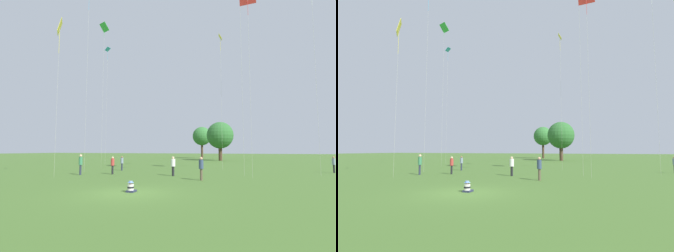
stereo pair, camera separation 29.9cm
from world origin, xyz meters
The scene contains 15 objects.
ground_plane centered at (0.00, 0.00, 0.00)m, with size 300.00×300.00×0.00m, color #426628.
seated_toddler centered at (-0.02, 0.31, 0.24)m, with size 0.43×0.53×0.59m.
person_standing_0 centered at (12.60, 17.49, 0.95)m, with size 0.36×0.36×1.58m.
person_standing_1 centered at (-0.89, 9.18, 0.97)m, with size 0.47×0.47×1.64m.
person_standing_2 centered at (-8.10, 12.84, 0.92)m, with size 0.40×0.40×1.54m.
person_standing_3 centered at (-6.57, 8.67, 0.96)m, with size 0.43×0.43×1.61m.
person_standing_4 centered at (2.14, 6.87, 1.01)m, with size 0.45×0.45×1.69m.
person_standing_5 centered at (-8.85, 7.06, 1.10)m, with size 0.45×0.45×1.81m.
kite_1 centered at (-16.74, 22.34, 16.82)m, with size 0.67×0.81×18.50m.
kite_2 centered at (-12.57, 15.39, 17.36)m, with size 1.35×1.12×18.48m.
kite_4 centered at (5.54, 9.96, 14.74)m, with size 1.35×0.41×15.77m.
kite_7 centered at (-9.54, 4.72, 12.35)m, with size 1.07×1.14×13.27m.
kite_8 centered at (1.84, 18.16, 14.37)m, with size 0.49×0.77×15.87m.
distant_tree_0 centered at (-9.68, 55.93, 5.83)m, with size 4.90×4.90×8.32m.
distant_tree_1 centered at (-2.68, 43.13, 5.25)m, with size 5.59×5.59×8.09m.
Camera 1 is at (6.80, -12.01, 2.20)m, focal length 28.00 mm.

